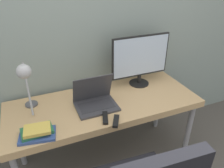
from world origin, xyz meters
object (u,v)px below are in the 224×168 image
at_px(laptop, 95,100).
at_px(desk_lamp, 25,77).
at_px(monitor, 140,58).
at_px(book_stack, 37,132).

bearing_deg(laptop, desk_lamp, 172.75).
relative_size(monitor, book_stack, 2.16).
bearing_deg(laptop, book_stack, -158.03).
bearing_deg(book_stack, desk_lamp, 92.07).
relative_size(monitor, desk_lamp, 1.29).
bearing_deg(monitor, laptop, -158.99).
bearing_deg(desk_lamp, laptop, -7.25).
xyz_separation_m(laptop, desk_lamp, (-0.50, 0.06, 0.28)).
bearing_deg(book_stack, monitor, 21.48).
distance_m(laptop, monitor, 0.60).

